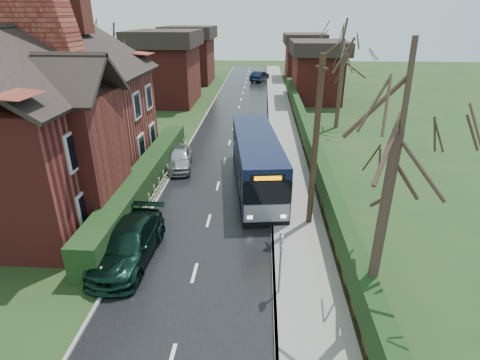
# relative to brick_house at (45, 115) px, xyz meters

# --- Properties ---
(ground) EXTENTS (140.00, 140.00, 0.00)m
(ground) POSITION_rel_brick_house_xyz_m (8.73, -4.78, -4.38)
(ground) COLOR #2E3F1B
(ground) RESTS_ON ground
(road) EXTENTS (6.00, 100.00, 0.02)m
(road) POSITION_rel_brick_house_xyz_m (8.73, 5.22, -4.37)
(road) COLOR black
(road) RESTS_ON ground
(pavement) EXTENTS (2.50, 100.00, 0.14)m
(pavement) POSITION_rel_brick_house_xyz_m (12.98, 5.22, -4.31)
(pavement) COLOR slate
(pavement) RESTS_ON ground
(kerb_right) EXTENTS (0.12, 100.00, 0.14)m
(kerb_right) POSITION_rel_brick_house_xyz_m (11.78, 5.22, -4.31)
(kerb_right) COLOR gray
(kerb_right) RESTS_ON ground
(kerb_left) EXTENTS (0.12, 100.00, 0.10)m
(kerb_left) POSITION_rel_brick_house_xyz_m (5.68, 5.22, -4.33)
(kerb_left) COLOR gray
(kerb_left) RESTS_ON ground
(front_hedge) EXTENTS (1.20, 16.00, 1.60)m
(front_hedge) POSITION_rel_brick_house_xyz_m (4.83, 0.22, -3.58)
(front_hedge) COLOR black
(front_hedge) RESTS_ON ground
(picket_fence) EXTENTS (0.10, 16.00, 0.90)m
(picket_fence) POSITION_rel_brick_house_xyz_m (5.58, 0.22, -3.93)
(picket_fence) COLOR tan
(picket_fence) RESTS_ON ground
(right_wall_hedge) EXTENTS (0.60, 50.00, 1.80)m
(right_wall_hedge) POSITION_rel_brick_house_xyz_m (14.53, 5.22, -3.36)
(right_wall_hedge) COLOR maroon
(right_wall_hedge) RESTS_ON ground
(brick_house) EXTENTS (9.30, 14.60, 10.30)m
(brick_house) POSITION_rel_brick_house_xyz_m (0.00, 0.00, 0.00)
(brick_house) COLOR maroon
(brick_house) RESTS_ON ground
(bus) EXTENTS (3.39, 9.96, 2.97)m
(bus) POSITION_rel_brick_house_xyz_m (10.94, 1.50, -2.90)
(bus) COLOR black
(bus) RESTS_ON ground
(car_silver) EXTENTS (2.16, 4.15, 1.35)m
(car_silver) POSITION_rel_brick_house_xyz_m (5.93, 3.92, -3.70)
(car_silver) COLOR #B7B9BC
(car_silver) RESTS_ON ground
(car_green) EXTENTS (2.18, 5.02, 1.44)m
(car_green) POSITION_rel_brick_house_xyz_m (5.95, -6.01, -3.66)
(car_green) COLOR black
(car_green) RESTS_ON ground
(car_distant) EXTENTS (2.94, 4.69, 1.46)m
(car_distant) POSITION_rel_brick_house_xyz_m (10.73, 38.36, -3.65)
(car_distant) COLOR black
(car_distant) RESTS_ON ground
(bus_stop_sign) EXTENTS (0.12, 0.39, 2.56)m
(bus_stop_sign) POSITION_rel_brick_house_xyz_m (11.93, -7.78, -2.69)
(bus_stop_sign) COLOR slate
(bus_stop_sign) RESTS_ON ground
(telegraph_pole) EXTENTS (0.38, 0.98, 7.76)m
(telegraph_pole) POSITION_rel_brick_house_xyz_m (13.53, -2.77, -0.45)
(telegraph_pole) COLOR #302015
(telegraph_pole) RESTS_ON ground
(tree_right_near) EXTENTS (4.25, 4.25, 9.18)m
(tree_right_near) POSITION_rel_brick_house_xyz_m (14.73, -8.78, 2.48)
(tree_right_near) COLOR #362720
(tree_right_near) RESTS_ON ground
(tree_right_far) EXTENTS (4.84, 4.84, 9.35)m
(tree_right_far) POSITION_rel_brick_house_xyz_m (17.73, 14.06, 2.61)
(tree_right_far) COLOR #3D2C24
(tree_right_far) RESTS_ON ground
(tree_house_side) EXTENTS (3.96, 3.96, 9.00)m
(tree_house_side) POSITION_rel_brick_house_xyz_m (-0.75, 13.22, 2.35)
(tree_house_side) COLOR #3B2C22
(tree_house_side) RESTS_ON ground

